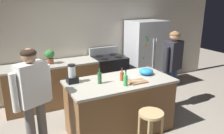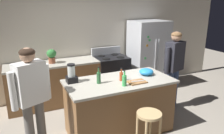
# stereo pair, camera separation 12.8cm
# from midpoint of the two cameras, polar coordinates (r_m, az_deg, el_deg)

# --- Properties ---
(ground_plane) EXTENTS (14.00, 14.00, 0.00)m
(ground_plane) POSITION_cam_midpoint_polar(r_m,az_deg,el_deg) (4.09, 1.03, -15.98)
(ground_plane) COLOR #9E9384
(back_wall) EXTENTS (8.00, 0.10, 2.70)m
(back_wall) POSITION_cam_midpoint_polar(r_m,az_deg,el_deg) (5.31, -8.81, 7.24)
(back_wall) COLOR beige
(back_wall) RESTS_ON ground_plane
(kitchen_island) EXTENTS (1.80, 0.89, 0.95)m
(kitchen_island) POSITION_cam_midpoint_polar(r_m,az_deg,el_deg) (3.85, 1.07, -10.04)
(kitchen_island) COLOR brown
(kitchen_island) RESTS_ON ground_plane
(back_counter_run) EXTENTS (2.00, 0.64, 0.95)m
(back_counter_run) POSITION_cam_midpoint_polar(r_m,az_deg,el_deg) (4.97, -15.69, -4.35)
(back_counter_run) COLOR brown
(back_counter_run) RESTS_ON ground_plane
(refrigerator) EXTENTS (0.90, 0.73, 1.75)m
(refrigerator) POSITION_cam_midpoint_polar(r_m,az_deg,el_deg) (5.70, 8.06, 3.07)
(refrigerator) COLOR #B7BABF
(refrigerator) RESTS_ON ground_plane
(stove_range) EXTENTS (0.76, 0.65, 1.13)m
(stove_range) POSITION_cam_midpoint_polar(r_m,az_deg,el_deg) (5.33, -1.51, -2.15)
(stove_range) COLOR black
(stove_range) RESTS_ON ground_plane
(person_by_island_left) EXTENTS (0.58, 0.36, 1.64)m
(person_by_island_left) POSITION_cam_midpoint_polar(r_m,az_deg,el_deg) (3.23, -20.96, -6.69)
(person_by_island_left) COLOR #66605B
(person_by_island_left) RESTS_ON ground_plane
(person_by_sink_right) EXTENTS (0.59, 0.33, 1.64)m
(person_by_sink_right) POSITION_cam_midpoint_polar(r_m,az_deg,el_deg) (4.65, 14.73, 1.06)
(person_by_sink_right) COLOR #384C7A
(person_by_sink_right) RESTS_ON ground_plane
(bar_stool) EXTENTS (0.36, 0.36, 0.70)m
(bar_stool) POSITION_cam_midpoint_polar(r_m,az_deg,el_deg) (3.30, 8.92, -14.01)
(bar_stool) COLOR tan
(bar_stool) RESTS_ON ground_plane
(potted_plant) EXTENTS (0.20, 0.20, 0.30)m
(potted_plant) POSITION_cam_midpoint_polar(r_m,az_deg,el_deg) (4.78, -16.65, 2.84)
(potted_plant) COLOR brown
(potted_plant) RESTS_ON back_counter_run
(blender_appliance) EXTENTS (0.17, 0.17, 0.31)m
(blender_appliance) POSITION_cam_midpoint_polar(r_m,az_deg,el_deg) (3.58, -11.37, -2.10)
(blender_appliance) COLOR black
(blender_appliance) RESTS_ON kitchen_island
(bottle_soda) EXTENTS (0.07, 0.07, 0.26)m
(bottle_soda) POSITION_cam_midpoint_polar(r_m,az_deg,el_deg) (3.41, 2.46, -3.41)
(bottle_soda) COLOR #3FB259
(bottle_soda) RESTS_ON kitchen_island
(bottle_cooking_sauce) EXTENTS (0.06, 0.06, 0.22)m
(bottle_cooking_sauce) POSITION_cam_midpoint_polar(r_m,az_deg,el_deg) (3.63, 1.58, -2.35)
(bottle_cooking_sauce) COLOR #B24C26
(bottle_cooking_sauce) RESTS_ON kitchen_island
(bottle_olive_oil) EXTENTS (0.07, 0.07, 0.28)m
(bottle_olive_oil) POSITION_cam_midpoint_polar(r_m,az_deg,el_deg) (3.50, -4.30, -2.75)
(bottle_olive_oil) COLOR #2D6638
(bottle_olive_oil) RESTS_ON kitchen_island
(mixing_bowl) EXTENTS (0.26, 0.26, 0.11)m
(mixing_bowl) POSITION_cam_midpoint_polar(r_m,az_deg,el_deg) (3.97, 7.94, -1.13)
(mixing_bowl) COLOR #268CD8
(mixing_bowl) RESTS_ON kitchen_island
(cutting_board) EXTENTS (0.30, 0.20, 0.02)m
(cutting_board) POSITION_cam_midpoint_polar(r_m,az_deg,el_deg) (3.59, 5.67, -3.82)
(cutting_board) COLOR #9E6B3D
(cutting_board) RESTS_ON kitchen_island
(chef_knife) EXTENTS (0.22, 0.07, 0.01)m
(chef_knife) POSITION_cam_midpoint_polar(r_m,az_deg,el_deg) (3.60, 5.94, -3.58)
(chef_knife) COLOR #B7BABF
(chef_knife) RESTS_ON cutting_board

